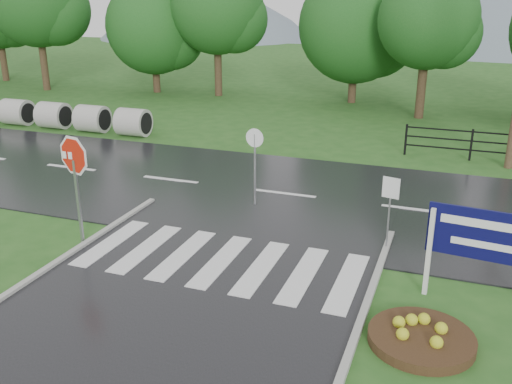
% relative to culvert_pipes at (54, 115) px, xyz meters
% --- Properties ---
extents(main_road, '(90.00, 8.00, 0.04)m').
position_rel_culvert_pipes_xyz_m(main_road, '(12.68, -5.00, -0.60)').
color(main_road, black).
rests_on(main_road, ground).
extents(crosswalk, '(6.50, 2.80, 0.02)m').
position_rel_culvert_pipes_xyz_m(crosswalk, '(12.68, -10.00, -0.54)').
color(crosswalk, silver).
rests_on(crosswalk, ground).
extents(hills, '(102.00, 48.00, 48.00)m').
position_rel_culvert_pipes_xyz_m(hills, '(16.17, 50.00, -16.14)').
color(hills, slate).
rests_on(hills, ground).
extents(treeline, '(83.20, 5.20, 10.00)m').
position_rel_culvert_pipes_xyz_m(treeline, '(13.68, 9.00, -0.60)').
color(treeline, '#174C19').
rests_on(treeline, ground).
extents(culvert_pipes, '(9.70, 1.20, 1.20)m').
position_rel_culvert_pipes_xyz_m(culvert_pipes, '(0.00, 0.00, 0.00)').
color(culvert_pipes, '#9E9B93').
rests_on(culvert_pipes, ground).
extents(stop_sign, '(1.28, 0.36, 2.97)m').
position_rel_culvert_pipes_xyz_m(stop_sign, '(8.98, -10.21, 1.45)').
color(stop_sign, '#939399').
rests_on(stop_sign, ground).
extents(estate_billboard, '(2.31, 0.31, 2.03)m').
position_rel_culvert_pipes_xyz_m(estate_billboard, '(18.35, -9.83, 0.79)').
color(estate_billboard, silver).
rests_on(estate_billboard, ground).
extents(flower_bed, '(1.92, 1.92, 0.38)m').
position_rel_culvert_pipes_xyz_m(flower_bed, '(17.38, -11.71, -0.46)').
color(flower_bed, '#332111').
rests_on(flower_bed, ground).
extents(reg_sign_small, '(0.42, 0.11, 1.90)m').
position_rel_culvert_pipes_xyz_m(reg_sign_small, '(16.23, -7.99, 0.77)').
color(reg_sign_small, '#939399').
rests_on(reg_sign_small, ground).
extents(reg_sign_round, '(0.54, 0.09, 2.34)m').
position_rel_culvert_pipes_xyz_m(reg_sign_round, '(12.13, -6.20, 0.87)').
color(reg_sign_round, '#939399').
rests_on(reg_sign_round, ground).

